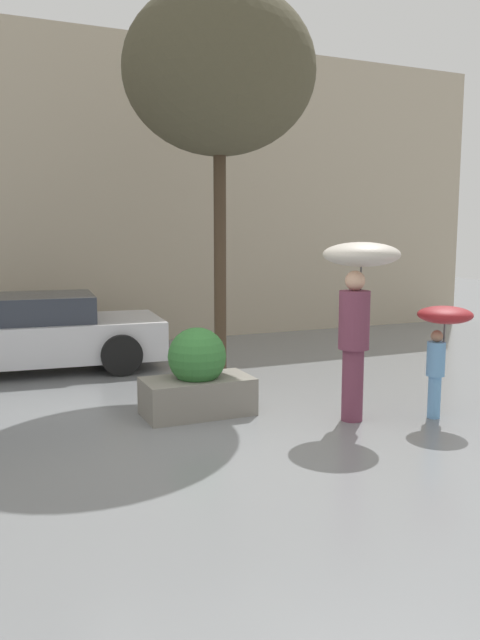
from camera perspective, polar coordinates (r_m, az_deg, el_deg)
name	(u,v)px	position (r m, az deg, el deg)	size (l,w,h in m)	color
ground_plane	(213,443)	(6.68, -2.49, -11.21)	(40.00, 40.00, 0.00)	slate
building_facade	(91,191)	(12.63, -13.45, 11.41)	(18.00, 0.30, 6.00)	#B7A88E
planter_box	(197,378)	(7.60, -3.93, -5.32)	(1.31, 0.71, 1.07)	gray
person_adult	(358,289)	(7.37, 10.77, 2.85)	(0.89, 0.89, 2.09)	brown
person_child	(442,331)	(7.71, 18.01, -0.94)	(0.64, 0.64, 1.34)	#669ED1
parked_car_near	(38,334)	(10.60, -18.02, -1.22)	(4.07, 2.27, 1.21)	silver
street_tree	(219,73)	(9.55, -1.91, 21.66)	(2.76, 2.76, 5.64)	#423323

